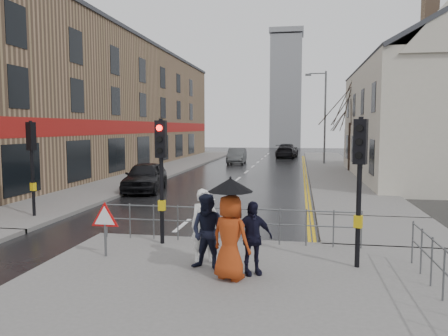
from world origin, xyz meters
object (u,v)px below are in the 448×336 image
at_px(pedestrian_with_umbrella, 230,225).
at_px(car_mid, 237,156).
at_px(pedestrian_b, 208,232).
at_px(pedestrian_d, 252,238).
at_px(car_parked, 145,177).
at_px(pedestrian_a, 204,225).

bearing_deg(pedestrian_with_umbrella, car_mid, 97.94).
bearing_deg(pedestrian_b, pedestrian_d, 6.52).
bearing_deg(pedestrian_b, car_parked, 129.64).
distance_m(pedestrian_a, pedestrian_d, 1.41).
height_order(pedestrian_b, pedestrian_d, pedestrian_b).
distance_m(pedestrian_a, car_mid, 29.73).
xyz_separation_m(pedestrian_a, car_mid, (-3.47, 29.52, -0.30)).
height_order(pedestrian_with_umbrella, car_parked, pedestrian_with_umbrella).
relative_size(pedestrian_a, car_mid, 0.40).
bearing_deg(pedestrian_a, car_mid, 75.83).
relative_size(pedestrian_a, pedestrian_with_umbrella, 0.81).
distance_m(pedestrian_a, pedestrian_b, 0.64).
height_order(pedestrian_d, car_parked, pedestrian_d).
bearing_deg(car_mid, pedestrian_b, -85.43).
xyz_separation_m(pedestrian_a, pedestrian_with_umbrella, (0.80, -1.12, 0.28)).
distance_m(pedestrian_d, car_mid, 30.60).
relative_size(pedestrian_with_umbrella, car_parked, 0.48).
bearing_deg(car_mid, car_parked, -99.41).
distance_m(pedestrian_b, pedestrian_with_umbrella, 0.83).
xyz_separation_m(pedestrian_d, car_parked, (-6.88, 12.24, -0.18)).
relative_size(pedestrian_a, pedestrian_d, 1.08).
distance_m(pedestrian_b, car_parked, 13.48).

